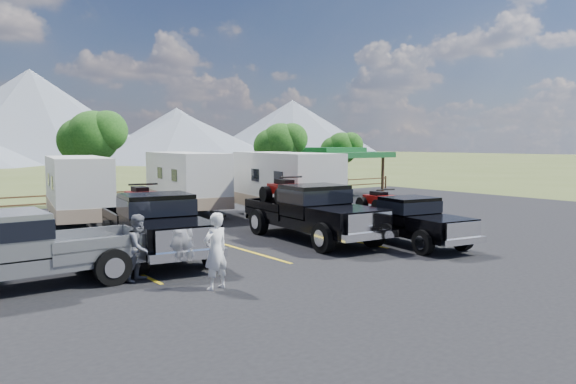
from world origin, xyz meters
TOP-DOWN VIEW (x-y plane):
  - ground at (0.00, 0.00)m, footprint 320.00×320.00m
  - asphalt_lot at (0.00, 3.00)m, footprint 44.00×34.00m
  - stall_lines at (0.00, 4.00)m, footprint 12.12×5.50m
  - tree_ne_a at (8.97, 17.01)m, footprint 3.11×2.92m
  - tree_ne_b at (14.98, 18.01)m, footprint 2.77×2.59m
  - tree_north at (-2.03, 19.02)m, footprint 3.46×3.24m
  - rail_fence at (2.00, 18.50)m, footprint 36.12×0.12m
  - pavilion at (13.00, 17.00)m, footprint 6.20×6.20m
  - rig_left at (-4.71, 4.65)m, footprint 3.01×6.73m
  - rig_center at (0.98, 4.09)m, footprint 2.81×6.83m
  - rig_right at (3.12, 1.53)m, footprint 2.52×5.64m
  - trailer_left at (-4.64, 12.88)m, footprint 3.33×8.36m
  - trailer_center at (0.84, 13.71)m, footprint 3.24×8.70m
  - trailer_right at (3.26, 8.78)m, footprint 3.51×8.80m
  - pickup_silver at (-8.95, 2.85)m, footprint 6.23×2.23m
  - person_a at (-5.15, 0.06)m, footprint 0.74×0.55m
  - person_b at (-6.26, 1.97)m, footprint 1.04×0.99m

SIDE VIEW (x-z plane):
  - ground at x=0.00m, z-range 0.00..0.00m
  - asphalt_lot at x=0.00m, z-range 0.00..0.04m
  - stall_lines at x=0.00m, z-range 0.04..0.05m
  - rail_fence at x=2.00m, z-range 0.11..1.11m
  - person_b at x=-6.26m, z-range 0.04..1.73m
  - rig_right at x=3.12m, z-range 0.01..1.83m
  - person_a at x=-5.15m, z-range 0.04..1.88m
  - pickup_silver at x=-8.95m, z-range 0.08..1.94m
  - rig_left at x=-4.71m, z-range 0.00..2.17m
  - rig_center at x=0.98m, z-range 0.00..2.22m
  - trailer_left at x=-4.64m, z-range 0.11..3.00m
  - trailer_center at x=0.84m, z-range 0.11..3.12m
  - trailer_right at x=3.26m, z-range 0.11..3.16m
  - pavilion at x=13.00m, z-range 1.18..4.40m
  - tree_ne_b at x=14.98m, z-range 0.99..5.26m
  - tree_ne_a at x=8.97m, z-range 1.10..5.86m
  - tree_north at x=-2.03m, z-range 1.21..6.46m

